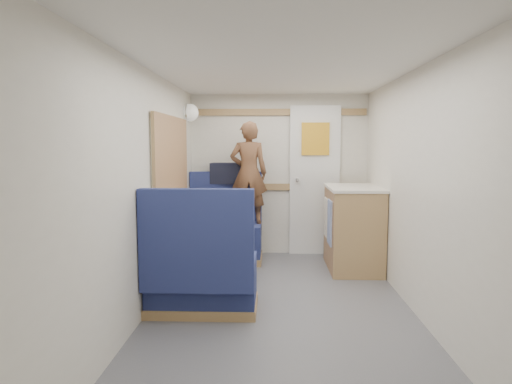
{
  "coord_description": "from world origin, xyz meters",
  "views": [
    {
      "loc": [
        -0.06,
        -3.48,
        1.39
      ],
      "look_at": [
        -0.23,
        0.9,
        0.92
      ],
      "focal_mm": 32.0,
      "sensor_mm": 36.0,
      "label": 1
    }
  ],
  "objects_px": {
    "tumbler_mid": "(203,203)",
    "pepper_grinder": "(217,207)",
    "person": "(249,173)",
    "bread_loaf": "(234,201)",
    "tumbler_right": "(216,203)",
    "beer_glass": "(237,206)",
    "cheese_block": "(209,211)",
    "orange_fruit": "(219,209)",
    "bench_far": "(224,235)",
    "tumbler_left": "(189,210)",
    "galley_counter": "(353,227)",
    "tray": "(218,212)",
    "bench_near": "(202,277)",
    "wine_glass": "(204,200)",
    "dome_light": "(190,113)",
    "dinette_table": "(215,226)",
    "duffel_bag": "(233,173)"
  },
  "relations": [
    {
      "from": "tumbler_mid",
      "to": "pepper_grinder",
      "type": "xyz_separation_m",
      "value": [
        0.18,
        -0.26,
        -0.01
      ]
    },
    {
      "from": "person",
      "to": "bread_loaf",
      "type": "xyz_separation_m",
      "value": [
        -0.13,
        -0.49,
        -0.28
      ]
    },
    {
      "from": "pepper_grinder",
      "to": "tumbler_right",
      "type": "bearing_deg",
      "value": 100.39
    },
    {
      "from": "beer_glass",
      "to": "cheese_block",
      "type": "bearing_deg",
      "value": -142.34
    },
    {
      "from": "orange_fruit",
      "to": "tumbler_mid",
      "type": "distance_m",
      "value": 0.51
    },
    {
      "from": "bench_far",
      "to": "tumbler_left",
      "type": "relative_size",
      "value": 8.57
    },
    {
      "from": "galley_counter",
      "to": "tumbler_left",
      "type": "xyz_separation_m",
      "value": [
        -1.65,
        -0.92,
        0.31
      ]
    },
    {
      "from": "tray",
      "to": "beer_glass",
      "type": "bearing_deg",
      "value": 25.27
    },
    {
      "from": "bench_near",
      "to": "wine_glass",
      "type": "height_order",
      "value": "bench_near"
    },
    {
      "from": "dome_light",
      "to": "orange_fruit",
      "type": "distance_m",
      "value": 1.54
    },
    {
      "from": "dinette_table",
      "to": "tumbler_left",
      "type": "bearing_deg",
      "value": -116.31
    },
    {
      "from": "tumbler_left",
      "to": "tumbler_mid",
      "type": "xyz_separation_m",
      "value": [
        0.04,
        0.59,
        -0.01
      ]
    },
    {
      "from": "dinette_table",
      "to": "beer_glass",
      "type": "relative_size",
      "value": 9.32
    },
    {
      "from": "galley_counter",
      "to": "tumbler_mid",
      "type": "bearing_deg",
      "value": -168.29
    },
    {
      "from": "dinette_table",
      "to": "pepper_grinder",
      "type": "xyz_separation_m",
      "value": [
        0.03,
        -0.05,
        0.2
      ]
    },
    {
      "from": "orange_fruit",
      "to": "bread_loaf",
      "type": "relative_size",
      "value": 0.29
    },
    {
      "from": "duffel_bag",
      "to": "orange_fruit",
      "type": "distance_m",
      "value": 1.39
    },
    {
      "from": "tumbler_right",
      "to": "tumbler_left",
      "type": "bearing_deg",
      "value": -108.42
    },
    {
      "from": "person",
      "to": "beer_glass",
      "type": "relative_size",
      "value": 12.14
    },
    {
      "from": "tumbler_left",
      "to": "cheese_block",
      "type": "bearing_deg",
      "value": 46.91
    },
    {
      "from": "dinette_table",
      "to": "cheese_block",
      "type": "bearing_deg",
      "value": -97.49
    },
    {
      "from": "tray",
      "to": "beer_glass",
      "type": "relative_size",
      "value": 3.68
    },
    {
      "from": "dinette_table",
      "to": "wine_glass",
      "type": "xyz_separation_m",
      "value": [
        -0.09,
        -0.13,
        0.28
      ]
    },
    {
      "from": "dinette_table",
      "to": "tumbler_mid",
      "type": "relative_size",
      "value": 8.33
    },
    {
      "from": "dome_light",
      "to": "wine_glass",
      "type": "relative_size",
      "value": 1.19
    },
    {
      "from": "cheese_block",
      "to": "wine_glass",
      "type": "height_order",
      "value": "wine_glass"
    },
    {
      "from": "duffel_bag",
      "to": "tumbler_right",
      "type": "distance_m",
      "value": 1.0
    },
    {
      "from": "tumbler_left",
      "to": "pepper_grinder",
      "type": "distance_m",
      "value": 0.39
    },
    {
      "from": "galley_counter",
      "to": "bread_loaf",
      "type": "height_order",
      "value": "galley_counter"
    },
    {
      "from": "duffel_bag",
      "to": "pepper_grinder",
      "type": "bearing_deg",
      "value": -86.01
    },
    {
      "from": "cheese_block",
      "to": "bench_near",
      "type": "bearing_deg",
      "value": -87.65
    },
    {
      "from": "bench_near",
      "to": "person",
      "type": "distance_m",
      "value": 1.9
    },
    {
      "from": "tumbler_right",
      "to": "pepper_grinder",
      "type": "xyz_separation_m",
      "value": [
        0.04,
        -0.2,
        -0.01
      ]
    },
    {
      "from": "dome_light",
      "to": "bread_loaf",
      "type": "relative_size",
      "value": 0.81
    },
    {
      "from": "tray",
      "to": "cheese_block",
      "type": "xyz_separation_m",
      "value": [
        -0.07,
        -0.11,
        0.03
      ]
    },
    {
      "from": "duffel_bag",
      "to": "cheese_block",
      "type": "xyz_separation_m",
      "value": [
        -0.11,
        -1.33,
        -0.27
      ]
    },
    {
      "from": "galley_counter",
      "to": "bench_far",
      "type": "bearing_deg",
      "value": 167.9
    },
    {
      "from": "wine_glass",
      "to": "tumbler_mid",
      "type": "bearing_deg",
      "value": 100.33
    },
    {
      "from": "bench_far",
      "to": "tumbler_mid",
      "type": "bearing_deg",
      "value": -102.87
    },
    {
      "from": "bench_near",
      "to": "dome_light",
      "type": "distance_m",
      "value": 2.28
    },
    {
      "from": "dinette_table",
      "to": "bench_far",
      "type": "relative_size",
      "value": 0.88
    },
    {
      "from": "tumbler_left",
      "to": "pepper_grinder",
      "type": "xyz_separation_m",
      "value": [
        0.22,
        0.33,
        -0.01
      ]
    },
    {
      "from": "wine_glass",
      "to": "tumbler_mid",
      "type": "height_order",
      "value": "wine_glass"
    },
    {
      "from": "dome_light",
      "to": "duffel_bag",
      "type": "distance_m",
      "value": 0.91
    },
    {
      "from": "dinette_table",
      "to": "duffel_bag",
      "type": "height_order",
      "value": "duffel_bag"
    },
    {
      "from": "dome_light",
      "to": "orange_fruit",
      "type": "bearing_deg",
      "value": -67.34
    },
    {
      "from": "tumbler_right",
      "to": "bench_far",
      "type": "bearing_deg",
      "value": 89.37
    },
    {
      "from": "bench_near",
      "to": "pepper_grinder",
      "type": "xyz_separation_m",
      "value": [
        0.03,
        0.82,
        0.47
      ]
    },
    {
      "from": "bench_far",
      "to": "bench_near",
      "type": "bearing_deg",
      "value": -90.0
    },
    {
      "from": "galley_counter",
      "to": "orange_fruit",
      "type": "height_order",
      "value": "galley_counter"
    }
  ]
}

